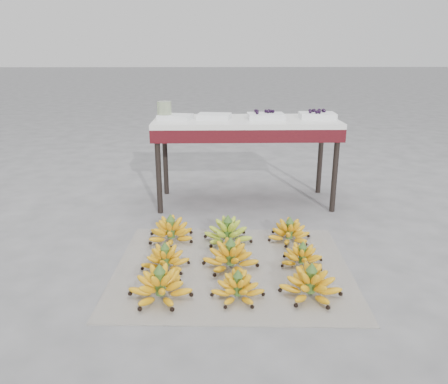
{
  "coord_description": "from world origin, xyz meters",
  "views": [
    {
      "loc": [
        -0.11,
        -2.17,
        1.12
      ],
      "look_at": [
        -0.05,
        0.3,
        0.32
      ],
      "focal_mm": 35.0,
      "sensor_mm": 36.0,
      "label": 1
    }
  ],
  "objects_px": {
    "tray_far_left": "(175,117)",
    "bunch_back_left": "(171,232)",
    "bunch_front_right": "(311,285)",
    "tray_left": "(214,116)",
    "tray_right": "(266,116)",
    "bunch_mid_center": "(231,257)",
    "glass_jar": "(164,111)",
    "bunch_front_center": "(238,288)",
    "bunch_mid_right": "(302,257)",
    "tray_far_right": "(317,115)",
    "bunch_back_center": "(228,233)",
    "bunch_front_left": "(160,286)",
    "vendor_table": "(246,129)",
    "newspaper_mat": "(232,268)",
    "bunch_mid_left": "(165,260)",
    "bunch_back_right": "(289,233)"
  },
  "relations": [
    {
      "from": "bunch_front_left",
      "to": "glass_jar",
      "type": "distance_m",
      "value": 1.51
    },
    {
      "from": "bunch_front_right",
      "to": "bunch_back_center",
      "type": "relative_size",
      "value": 1.03
    },
    {
      "from": "tray_far_left",
      "to": "bunch_back_left",
      "type": "bearing_deg",
      "value": -89.03
    },
    {
      "from": "glass_jar",
      "to": "bunch_front_right",
      "type": "bearing_deg",
      "value": -59.36
    },
    {
      "from": "tray_far_left",
      "to": "tray_left",
      "type": "height_order",
      "value": "tray_left"
    },
    {
      "from": "bunch_mid_center",
      "to": "tray_far_left",
      "type": "height_order",
      "value": "tray_far_left"
    },
    {
      "from": "bunch_front_right",
      "to": "bunch_back_right",
      "type": "bearing_deg",
      "value": 113.17
    },
    {
      "from": "bunch_front_left",
      "to": "bunch_back_center",
      "type": "bearing_deg",
      "value": 79.19
    },
    {
      "from": "bunch_mid_center",
      "to": "glass_jar",
      "type": "distance_m",
      "value": 1.32
    },
    {
      "from": "bunch_mid_center",
      "to": "tray_far_right",
      "type": "xyz_separation_m",
      "value": [
        0.68,
        1.11,
        0.6
      ]
    },
    {
      "from": "bunch_mid_right",
      "to": "bunch_back_left",
      "type": "xyz_separation_m",
      "value": [
        -0.74,
        0.34,
        0.01
      ]
    },
    {
      "from": "vendor_table",
      "to": "tray_far_left",
      "type": "height_order",
      "value": "tray_far_left"
    },
    {
      "from": "bunch_back_left",
      "to": "bunch_back_center",
      "type": "relative_size",
      "value": 0.94
    },
    {
      "from": "bunch_front_center",
      "to": "bunch_back_left",
      "type": "relative_size",
      "value": 0.85
    },
    {
      "from": "tray_right",
      "to": "tray_far_right",
      "type": "bearing_deg",
      "value": 4.21
    },
    {
      "from": "bunch_mid_left",
      "to": "bunch_back_left",
      "type": "xyz_separation_m",
      "value": [
        -0.0,
        0.36,
        0.01
      ]
    },
    {
      "from": "tray_far_right",
      "to": "tray_left",
      "type": "bearing_deg",
      "value": -179.0
    },
    {
      "from": "newspaper_mat",
      "to": "bunch_mid_center",
      "type": "xyz_separation_m",
      "value": [
        -0.01,
        -0.0,
        0.06
      ]
    },
    {
      "from": "tray_left",
      "to": "bunch_front_left",
      "type": "bearing_deg",
      "value": -100.57
    },
    {
      "from": "bunch_front_left",
      "to": "bunch_back_right",
      "type": "relative_size",
      "value": 1.2
    },
    {
      "from": "tray_left",
      "to": "newspaper_mat",
      "type": "bearing_deg",
      "value": -85.16
    },
    {
      "from": "tray_far_right",
      "to": "bunch_back_right",
      "type": "bearing_deg",
      "value": -111.84
    },
    {
      "from": "bunch_back_left",
      "to": "tray_right",
      "type": "xyz_separation_m",
      "value": [
        0.65,
        0.72,
        0.6
      ]
    },
    {
      "from": "newspaper_mat",
      "to": "bunch_back_left",
      "type": "bearing_deg",
      "value": 135.17
    },
    {
      "from": "bunch_front_right",
      "to": "bunch_mid_left",
      "type": "relative_size",
      "value": 1.31
    },
    {
      "from": "bunch_back_left",
      "to": "bunch_back_right",
      "type": "relative_size",
      "value": 1.12
    },
    {
      "from": "bunch_front_center",
      "to": "bunch_front_right",
      "type": "xyz_separation_m",
      "value": [
        0.35,
        0.01,
        0.01
      ]
    },
    {
      "from": "tray_right",
      "to": "bunch_mid_left",
      "type": "bearing_deg",
      "value": -120.8
    },
    {
      "from": "bunch_front_left",
      "to": "tray_far_right",
      "type": "xyz_separation_m",
      "value": [
        1.02,
        1.4,
        0.6
      ]
    },
    {
      "from": "bunch_mid_right",
      "to": "bunch_back_center",
      "type": "relative_size",
      "value": 0.68
    },
    {
      "from": "bunch_back_left",
      "to": "bunch_front_center",
      "type": "bearing_deg",
      "value": -74.13
    },
    {
      "from": "bunch_back_left",
      "to": "bunch_back_right",
      "type": "bearing_deg",
      "value": -15.14
    },
    {
      "from": "bunch_front_right",
      "to": "bunch_front_left",
      "type": "bearing_deg",
      "value": -156.2
    },
    {
      "from": "bunch_front_left",
      "to": "vendor_table",
      "type": "bearing_deg",
      "value": 88.0
    },
    {
      "from": "bunch_mid_left",
      "to": "tray_far_left",
      "type": "distance_m",
      "value": 1.23
    },
    {
      "from": "tray_right",
      "to": "tray_far_right",
      "type": "xyz_separation_m",
      "value": [
        0.38,
        0.03,
        0.0
      ]
    },
    {
      "from": "bunch_mid_left",
      "to": "tray_right",
      "type": "distance_m",
      "value": 1.39
    },
    {
      "from": "bunch_front_center",
      "to": "glass_jar",
      "type": "relative_size",
      "value": 2.27
    },
    {
      "from": "bunch_mid_right",
      "to": "tray_right",
      "type": "height_order",
      "value": "tray_right"
    },
    {
      "from": "bunch_back_center",
      "to": "glass_jar",
      "type": "relative_size",
      "value": 2.84
    },
    {
      "from": "bunch_mid_right",
      "to": "glass_jar",
      "type": "height_order",
      "value": "glass_jar"
    },
    {
      "from": "bunch_front_right",
      "to": "tray_left",
      "type": "bearing_deg",
      "value": 131.61
    },
    {
      "from": "tray_far_left",
      "to": "tray_far_right",
      "type": "xyz_separation_m",
      "value": [
        1.04,
        0.04,
        0.0
      ]
    },
    {
      "from": "bunch_back_left",
      "to": "glass_jar",
      "type": "relative_size",
      "value": 2.67
    },
    {
      "from": "bunch_front_left",
      "to": "bunch_mid_center",
      "type": "height_order",
      "value": "same"
    },
    {
      "from": "tray_left",
      "to": "tray_far_right",
      "type": "distance_m",
      "value": 0.76
    },
    {
      "from": "bunch_mid_left",
      "to": "bunch_mid_right",
      "type": "xyz_separation_m",
      "value": [
        0.74,
        0.02,
        -0.0
      ]
    },
    {
      "from": "newspaper_mat",
      "to": "glass_jar",
      "type": "distance_m",
      "value": 1.36
    },
    {
      "from": "bunch_mid_center",
      "to": "tray_left",
      "type": "xyz_separation_m",
      "value": [
        -0.08,
        1.09,
        0.59
      ]
    },
    {
      "from": "bunch_back_left",
      "to": "tray_right",
      "type": "bearing_deg",
      "value": 34.39
    }
  ]
}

